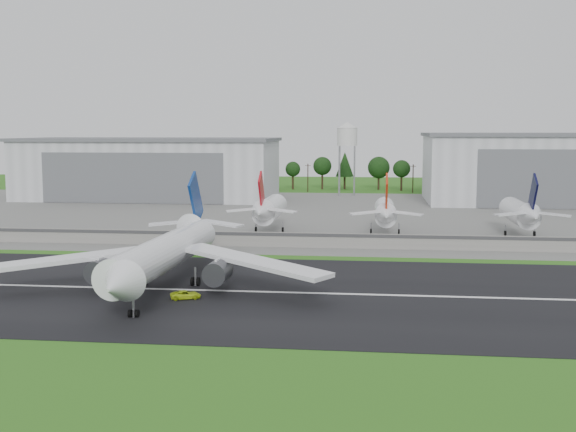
# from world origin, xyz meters

# --- Properties ---
(ground) EXTENTS (600.00, 600.00, 0.00)m
(ground) POSITION_xyz_m (0.00, 0.00, 0.00)
(ground) COLOR #296A19
(ground) RESTS_ON ground
(runway) EXTENTS (320.00, 60.00, 0.10)m
(runway) POSITION_xyz_m (0.00, 10.00, 0.05)
(runway) COLOR black
(runway) RESTS_ON ground
(runway_centerline) EXTENTS (220.00, 1.00, 0.02)m
(runway_centerline) POSITION_xyz_m (0.00, 10.00, 0.11)
(runway_centerline) COLOR white
(runway_centerline) RESTS_ON runway
(apron) EXTENTS (320.00, 150.00, 0.10)m
(apron) POSITION_xyz_m (0.00, 120.00, 0.05)
(apron) COLOR slate
(apron) RESTS_ON ground
(blast_fence) EXTENTS (240.00, 0.61, 3.50)m
(blast_fence) POSITION_xyz_m (0.00, 54.99, 1.81)
(blast_fence) COLOR gray
(blast_fence) RESTS_ON ground
(hangar_west) EXTENTS (97.00, 44.00, 23.20)m
(hangar_west) POSITION_xyz_m (-80.00, 164.92, 11.63)
(hangar_west) COLOR silver
(hangar_west) RESTS_ON ground
(hangar_east) EXTENTS (102.00, 47.00, 25.20)m
(hangar_east) POSITION_xyz_m (75.00, 164.92, 12.63)
(hangar_east) COLOR silver
(hangar_east) RESTS_ON ground
(water_tower) EXTENTS (8.40, 8.40, 29.40)m
(water_tower) POSITION_xyz_m (-5.00, 185.00, 24.55)
(water_tower) COLOR #99999E
(water_tower) RESTS_ON ground
(utility_poles) EXTENTS (230.00, 3.00, 12.00)m
(utility_poles) POSITION_xyz_m (0.00, 200.00, 0.00)
(utility_poles) COLOR black
(utility_poles) RESTS_ON ground
(treeline) EXTENTS (320.00, 16.00, 22.00)m
(treeline) POSITION_xyz_m (0.00, 215.00, 0.00)
(treeline) COLOR black
(treeline) RESTS_ON ground
(main_airliner) EXTENTS (57.24, 59.18, 18.17)m
(main_airliner) POSITION_xyz_m (-28.80, 9.56, 4.89)
(main_airliner) COLOR white
(main_airliner) RESTS_ON runway
(ground_vehicle) EXTENTS (5.26, 3.81, 1.33)m
(ground_vehicle) POSITION_xyz_m (-23.64, 3.68, 0.76)
(ground_vehicle) COLOR #BCD819
(ground_vehicle) RESTS_ON runway
(parked_jet_red_a) EXTENTS (7.36, 31.29, 16.73)m
(parked_jet_red_a) POSITION_xyz_m (-21.06, 76.57, 6.22)
(parked_jet_red_a) COLOR white
(parked_jet_red_a) RESTS_ON ground
(parked_jet_red_b) EXTENTS (7.36, 31.29, 16.45)m
(parked_jet_red_b) POSITION_xyz_m (8.48, 76.52, 5.96)
(parked_jet_red_b) COLOR white
(parked_jet_red_b) RESTS_ON ground
(parked_jet_navy) EXTENTS (7.36, 31.29, 16.64)m
(parked_jet_navy) POSITION_xyz_m (41.62, 76.56, 6.14)
(parked_jet_navy) COLOR silver
(parked_jet_navy) RESTS_ON ground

